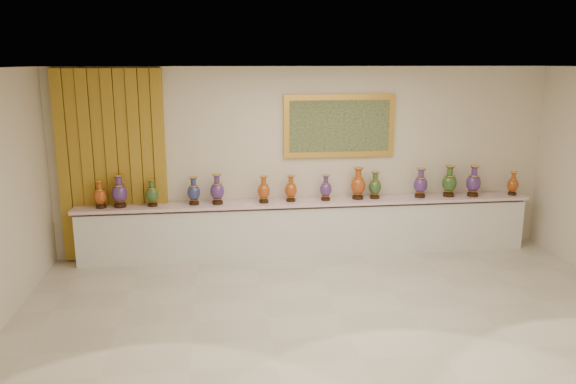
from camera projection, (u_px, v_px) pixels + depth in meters
name	position (u px, v px, depth m)	size (l,w,h in m)	color
ground	(338.00, 314.00, 6.99)	(8.00, 8.00, 0.00)	beige
room	(150.00, 159.00, 8.68)	(8.00, 8.00, 8.00)	beige
counter	(308.00, 228.00, 9.09)	(7.28, 0.48, 0.90)	white
vase_0	(100.00, 196.00, 8.48)	(0.24, 0.24, 0.42)	black
vase_1	(119.00, 193.00, 8.52)	(0.28, 0.28, 0.50)	black
vase_2	(152.00, 194.00, 8.59)	(0.22, 0.22, 0.42)	black
vase_3	(194.00, 192.00, 8.69)	(0.24, 0.24, 0.44)	black
vase_4	(217.00, 191.00, 8.71)	(0.23, 0.23, 0.48)	black
vase_5	(264.00, 191.00, 8.81)	(0.25, 0.25, 0.43)	black
vase_6	(291.00, 190.00, 8.89)	(0.25, 0.25, 0.42)	black
vase_7	(326.00, 189.00, 8.96)	(0.25, 0.25, 0.41)	black
vase_8	(358.00, 185.00, 9.04)	(0.24, 0.24, 0.51)	black
vase_9	(375.00, 186.00, 9.08)	(0.23, 0.23, 0.44)	black
vase_10	(420.00, 184.00, 9.15)	(0.25, 0.25, 0.48)	black
vase_11	(449.00, 183.00, 9.22)	(0.29, 0.29, 0.51)	black
vase_12	(474.00, 182.00, 9.23)	(0.27, 0.27, 0.51)	black
vase_13	(513.00, 184.00, 9.32)	(0.23, 0.23, 0.39)	black
label_card	(249.00, 204.00, 8.72)	(0.10, 0.06, 0.00)	white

